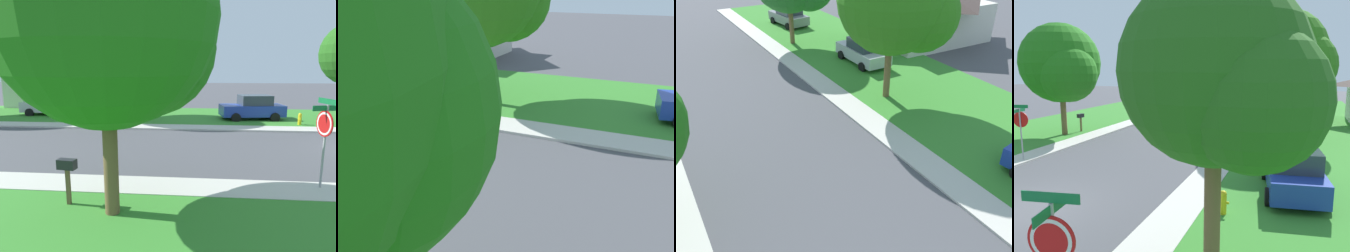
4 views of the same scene
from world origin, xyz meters
The scene contains 4 objects.
sidewalk_east centered at (4.70, 12.00, 0.05)m, with size 1.40×56.00×0.10m, color beige.
lawn_east centered at (9.40, 12.00, 0.04)m, with size 8.00×56.00×0.08m, color #38842D.
car_silver_near_corner centered at (8.82, 19.10, 0.87)m, with size 2.06×4.31×1.76m.
house_right_setback centered at (16.23, 21.59, 2.38)m, with size 9.17×7.99×4.60m.
Camera 2 is at (-8.14, 6.25, 5.38)m, focal length 40.68 mm.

